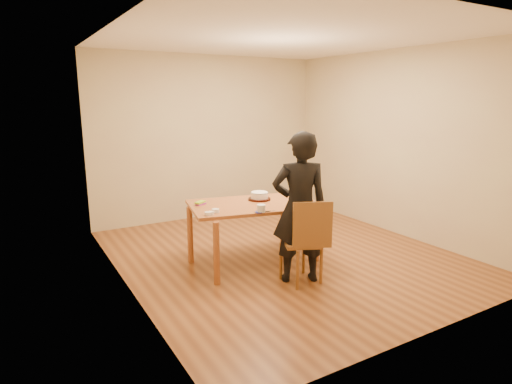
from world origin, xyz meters
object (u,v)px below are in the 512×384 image
cake (259,195)px  person (300,208)px  cake_plate (259,199)px  dining_table (254,205)px  dining_chair (301,243)px

cake → person: size_ratio=0.13×
cake_plate → cake: 0.04m
dining_table → dining_chair: (0.15, -0.78, -0.28)m
cake → person: person is taller
dining_table → person: 0.75m
cake_plate → person: size_ratio=0.17×
dining_chair → cake_plate: 0.95m
dining_table → cake_plate: 0.20m
cake → person: bearing=-90.2°
dining_chair → cake_plate: size_ratio=1.31×
cake → person: 0.86m
dining_table → dining_chair: dining_table is taller
dining_table → dining_chair: 0.84m
cake_plate → dining_table: bearing=-140.5°
dining_chair → person: size_ratio=0.22×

